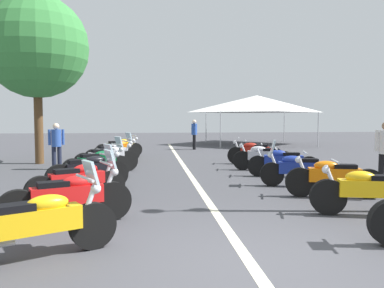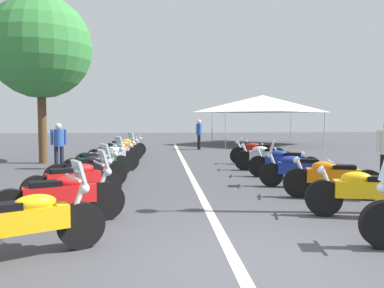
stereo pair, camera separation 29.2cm
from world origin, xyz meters
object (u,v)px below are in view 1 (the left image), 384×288
Objects in this scene: motorcycle_left_row_6 at (113,153)px; motorcycle_left_row_2 at (79,181)px; motorcycle_left_row_4 at (98,163)px; motorcycle_left_row_7 at (117,150)px; motorcycle_left_row_3 at (89,171)px; bystander_2 at (194,132)px; traffic_cone_0 at (335,172)px; motorcycle_left_row_0 at (36,223)px; motorcycle_right_row_4 at (283,162)px; event_tent at (257,104)px; motorcycle_right_row_2 at (333,177)px; motorcycle_left_row_5 at (107,158)px; motorcycle_right_row_3 at (298,169)px; bystander_1 at (56,143)px; motorcycle_left_row_1 at (69,197)px; motorcycle_right_row_6 at (254,152)px; motorcycle_left_row_8 at (120,147)px; motorcycle_right_row_1 at (369,191)px; motorcycle_right_row_5 at (263,157)px; roadside_tree_0 at (37,47)px.

motorcycle_left_row_2 is at bearing -122.22° from motorcycle_left_row_6.
motorcycle_left_row_4 is 4.49m from motorcycle_left_row_7.
motorcycle_left_row_3 is 1.03× the size of motorcycle_left_row_6.
traffic_cone_0 is at bearing 97.81° from bystander_2.
motorcycle_left_row_0 is 0.94× the size of motorcycle_right_row_4.
motorcycle_right_row_4 is 3.39× the size of traffic_cone_0.
event_tent is (13.52, -8.38, 2.18)m from motorcycle_left_row_4.
motorcycle_left_row_2 is 1.03× the size of motorcycle_left_row_4.
bystander_2 is (13.11, -3.87, 0.49)m from motorcycle_left_row_2.
event_tent is at bearing -87.32° from motorcycle_right_row_4.
motorcycle_left_row_7 is 8.53m from traffic_cone_0.
motorcycle_left_row_5 is at bearing -24.84° from motorcycle_right_row_2.
motorcycle_left_row_3 is 5.26m from motorcycle_right_row_3.
motorcycle_left_row_6 is (9.38, -0.04, 0.01)m from motorcycle_left_row_0.
motorcycle_left_row_3 reaches higher than motorcycle_right_row_4.
motorcycle_right_row_4 is at bearing -126.68° from bystander_1.
motorcycle_right_row_6 is at bearing 32.68° from motorcycle_left_row_1.
motorcycle_left_row_2 is at bearing 14.74° from motorcycle_right_row_2.
motorcycle_left_row_2 is 0.94× the size of motorcycle_left_row_8.
motorcycle_left_row_7 reaches higher than motorcycle_right_row_4.
bystander_2 is (16.31, -3.82, 0.50)m from motorcycle_left_row_0.
bystander_2 reaches higher than motorcycle_right_row_2.
motorcycle_left_row_8 is 0.97× the size of motorcycle_right_row_2.
motorcycle_left_row_8 is at bearing 61.05° from motorcycle_left_row_7.
motorcycle_left_row_8 is at bearing 60.99° from motorcycle_left_row_0.
motorcycle_right_row_2 is 9.03m from bystander_1.
traffic_cone_0 is (1.89, -6.48, -0.17)m from motorcycle_left_row_2.
motorcycle_left_row_4 is at bearing -122.62° from motorcycle_left_row_7.
bystander_2 is (11.56, -3.91, 0.50)m from motorcycle_left_row_3.
bystander_2 reaches higher than motorcycle_right_row_4.
motorcycle_left_row_7 is at bearing 66.40° from motorcycle_left_row_1.
motorcycle_right_row_1 reaches higher than motorcycle_left_row_8.
event_tent is at bearing 17.21° from motorcycle_left_row_7.
motorcycle_right_row_4 reaches higher than traffic_cone_0.
motorcycle_left_row_1 is 15.25m from bystander_2.
motorcycle_left_row_4 is at bearing 63.44° from bystander_2.
motorcycle_left_row_5 is 0.97× the size of motorcycle_right_row_5.
motorcycle_right_row_2 is 0.33× the size of roadside_tree_0.
bystander_2 is at bearing -69.43° from motorcycle_right_row_3.
bystander_1 is at bearing 78.87° from motorcycle_left_row_2.
motorcycle_left_row_1 is 1.04× the size of motorcycle_right_row_3.
motorcycle_left_row_7 is at bearing -36.79° from motorcycle_right_row_3.
motorcycle_left_row_1 reaches higher than motorcycle_left_row_0.
motorcycle_right_row_5 is (1.46, 0.17, 0.01)m from motorcycle_right_row_4.
motorcycle_right_row_1 is at bearing 90.57° from bystander_2.
motorcycle_right_row_3 is 8.03m from bystander_1.
motorcycle_right_row_3 is 1.19× the size of bystander_2.
motorcycle_left_row_7 is at bearing 63.94° from motorcycle_left_row_3.
event_tent is (3.53, -4.49, 1.69)m from bystander_2.
traffic_cone_0 is 0.10× the size of roadside_tree_0.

